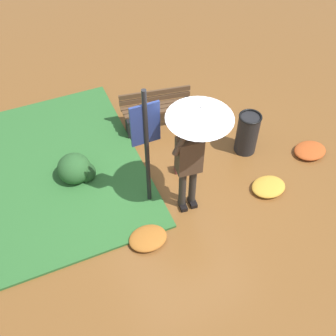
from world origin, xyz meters
TOP-DOWN VIEW (x-y plane):
  - ground_plane at (0.00, 0.00)m, footprint 18.00×18.00m
  - grass_verge at (-2.80, 1.45)m, footprint 4.80×4.00m
  - person_with_umbrella at (0.03, -0.17)m, footprint 0.96×0.96m
  - info_sign_post at (-0.59, 0.15)m, footprint 0.44×0.07m
  - handbag at (0.21, 0.52)m, footprint 0.32×0.19m
  - park_bench at (0.28, 1.86)m, footprint 1.40×0.59m
  - trash_bin at (1.51, 0.55)m, footprint 0.42×0.42m
  - shrub_cluster at (-1.57, 1.09)m, footprint 0.64×0.58m
  - leaf_pile_near_person at (2.58, -0.02)m, footprint 0.62×0.50m
  - leaf_pile_by_bench at (1.39, -0.46)m, footprint 0.61×0.48m
  - leaf_pile_far_path at (-0.91, -0.60)m, footprint 0.61×0.49m

SIDE VIEW (x-z plane):
  - ground_plane at x=0.00m, z-range 0.00..0.00m
  - grass_verge at x=-2.80m, z-range 0.00..0.05m
  - leaf_pile_by_bench at x=1.39m, z-range 0.00..0.13m
  - leaf_pile_far_path at x=-0.91m, z-range 0.00..0.13m
  - leaf_pile_near_person at x=2.58m, z-range 0.00..0.14m
  - handbag at x=0.21m, z-range -0.06..0.31m
  - shrub_cluster at x=-1.57m, z-range -0.02..0.50m
  - park_bench at x=0.28m, z-range 0.03..0.78m
  - trash_bin at x=1.51m, z-range 0.00..0.84m
  - info_sign_post at x=-0.59m, z-range 0.29..2.59m
  - person_with_umbrella at x=0.03m, z-range 0.53..2.57m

